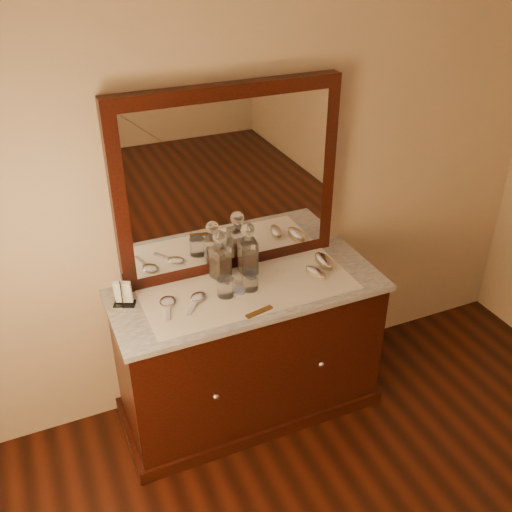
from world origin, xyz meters
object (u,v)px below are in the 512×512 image
at_px(mirror_frame, 229,182).
at_px(comb, 259,312).
at_px(dresser_cabinet, 249,353).
at_px(pin_dish, 238,290).
at_px(napkin_rack, 123,294).
at_px(hand_mirror_outer, 168,304).
at_px(brush_far, 324,261).
at_px(brush_near, 316,273).
at_px(decanter_right, 248,254).
at_px(hand_mirror_inner, 197,299).
at_px(decanter_left, 220,260).

relative_size(mirror_frame, comb, 8.00).
relative_size(dresser_cabinet, pin_dish, 16.69).
bearing_deg(dresser_cabinet, pin_dish, -167.49).
distance_m(pin_dish, napkin_rack, 0.58).
height_order(comb, hand_mirror_outer, hand_mirror_outer).
bearing_deg(napkin_rack, comb, -29.95).
bearing_deg(brush_far, brush_near, -138.37).
bearing_deg(brush_far, mirror_frame, 156.13).
bearing_deg(dresser_cabinet, comb, -99.29).
relative_size(comb, decanter_right, 0.50).
relative_size(comb, hand_mirror_outer, 0.69).
xyz_separation_m(dresser_cabinet, comb, (-0.04, -0.22, 0.45)).
bearing_deg(pin_dish, napkin_rack, 166.92).
xyz_separation_m(napkin_rack, hand_mirror_inner, (0.34, -0.12, -0.05)).
bearing_deg(comb, dresser_cabinet, 68.91).
height_order(dresser_cabinet, brush_near, brush_near).
distance_m(pin_dish, comb, 0.21).
height_order(comb, napkin_rack, napkin_rack).
distance_m(napkin_rack, hand_mirror_inner, 0.37).
xyz_separation_m(mirror_frame, brush_near, (0.37, -0.29, -0.48)).
xyz_separation_m(hand_mirror_outer, hand_mirror_inner, (0.15, -0.02, -0.00)).
height_order(comb, decanter_right, decanter_right).
xyz_separation_m(mirror_frame, napkin_rack, (-0.62, -0.13, -0.44)).
distance_m(comb, decanter_left, 0.39).
bearing_deg(napkin_rack, hand_mirror_inner, -19.28).
bearing_deg(brush_near, comb, -156.92).
bearing_deg(brush_far, napkin_rack, 175.92).
distance_m(mirror_frame, hand_mirror_inner, 0.62).
xyz_separation_m(comb, brush_near, (0.41, 0.17, 0.02)).
distance_m(decanter_right, hand_mirror_inner, 0.38).
bearing_deg(mirror_frame, pin_dish, -104.16).
height_order(comb, decanter_left, decanter_left).
distance_m(brush_far, hand_mirror_outer, 0.90).
relative_size(brush_near, brush_far, 0.94).
height_order(mirror_frame, pin_dish, mirror_frame).
distance_m(decanter_right, hand_mirror_outer, 0.51).
xyz_separation_m(dresser_cabinet, decanter_right, (0.05, 0.13, 0.56)).
height_order(dresser_cabinet, napkin_rack, napkin_rack).
bearing_deg(decanter_left, hand_mirror_inner, -140.09).
bearing_deg(napkin_rack, brush_near, -9.30).
bearing_deg(pin_dish, brush_near, -4.39).
relative_size(pin_dish, brush_near, 0.53).
bearing_deg(pin_dish, mirror_frame, 75.84).
bearing_deg(pin_dish, comb, -82.10).
xyz_separation_m(decanter_right, brush_far, (0.42, -0.09, -0.09)).
relative_size(brush_near, hand_mirror_inner, 0.83).
xyz_separation_m(pin_dish, napkin_rack, (-0.56, 0.13, 0.05)).
height_order(dresser_cabinet, mirror_frame, mirror_frame).
xyz_separation_m(mirror_frame, decanter_left, (-0.10, -0.10, -0.39)).
bearing_deg(hand_mirror_outer, brush_near, -4.58).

